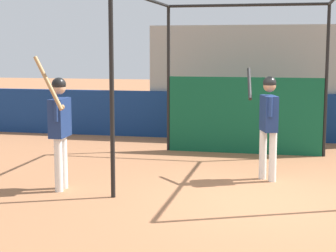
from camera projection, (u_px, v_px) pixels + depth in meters
ground_plane at (270, 201)px, 8.44m from camera, size 60.00×60.00×0.00m
outfield_wall at (278, 117)px, 13.70m from camera, size 24.00×0.12×1.18m
bleacher_section at (281, 79)px, 15.19m from camera, size 6.50×3.20×2.86m
batting_cage at (242, 92)px, 11.33m from camera, size 3.43×4.12×3.20m
player_batter at (268, 118)px, 9.61m from camera, size 0.59×0.81×1.93m
player_waiting at (60, 122)px, 8.93m from camera, size 0.57×0.82×2.16m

